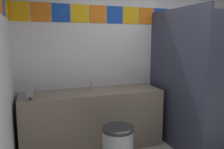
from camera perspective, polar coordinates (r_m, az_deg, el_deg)
name	(u,v)px	position (r m, az deg, el deg)	size (l,w,h in m)	color
wall_back	(137,57)	(3.86, 6.23, 4.37)	(3.86, 0.09, 2.60)	silver
vanity_counter	(93,119)	(3.45, -4.84, -11.08)	(2.03, 0.59, 0.86)	gray
faucet_center	(91,87)	(3.40, -5.33, -3.02)	(0.04, 0.10, 0.14)	silver
soap_dispenser	(30,93)	(3.04, -19.84, -4.46)	(0.09, 0.09, 0.16)	gray
stall_divider	(195,83)	(3.33, 20.12, -1.92)	(0.92, 1.34, 2.03)	#33384C
toilet	(188,117)	(4.09, 18.40, -10.18)	(0.39, 0.49, 0.74)	white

